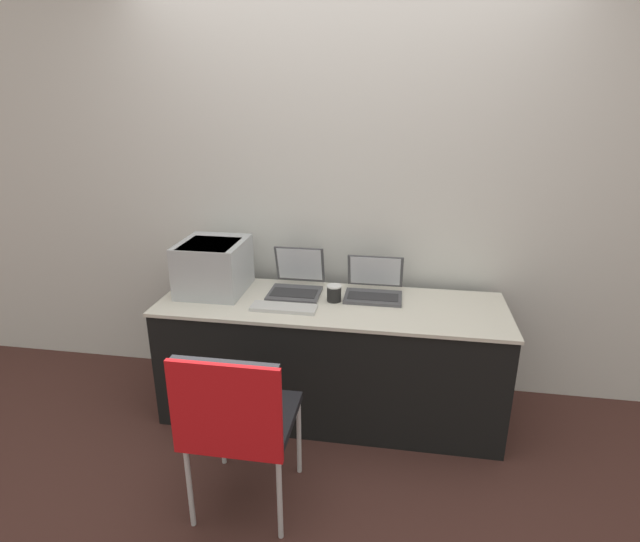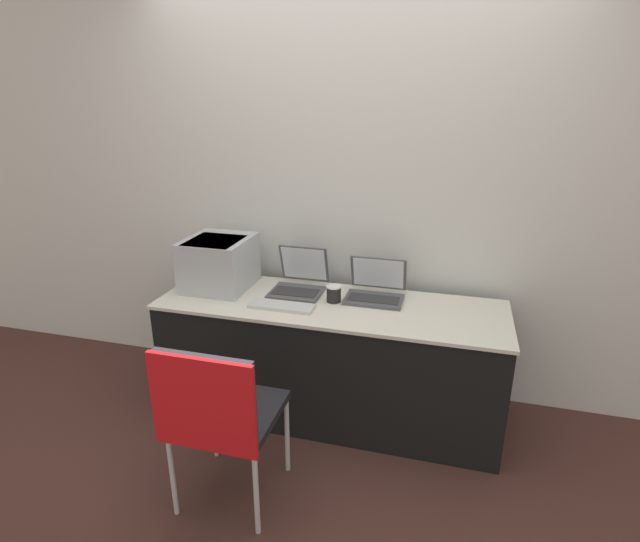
{
  "view_description": "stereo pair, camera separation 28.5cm",
  "coord_description": "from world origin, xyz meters",
  "px_view_note": "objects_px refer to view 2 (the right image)",
  "views": [
    {
      "loc": [
        0.37,
        -2.31,
        1.87
      ],
      "look_at": [
        -0.07,
        0.34,
        0.91
      ],
      "focal_mm": 28.0,
      "sensor_mm": 36.0,
      "label": 1
    },
    {
      "loc": [
        0.65,
        -2.25,
        1.87
      ],
      "look_at": [
        -0.07,
        0.34,
        0.91
      ],
      "focal_mm": 28.0,
      "sensor_mm": 36.0,
      "label": 2
    }
  ],
  "objects_px": {
    "chair": "(217,409)",
    "external_keyboard": "(282,306)",
    "printer": "(219,261)",
    "coffee_cup": "(334,294)",
    "laptop_right": "(375,290)",
    "laptop_left": "(299,282)"
  },
  "relations": [
    {
      "from": "external_keyboard",
      "to": "chair",
      "type": "relative_size",
      "value": 0.42
    },
    {
      "from": "printer",
      "to": "laptop_left",
      "type": "xyz_separation_m",
      "value": [
        0.5,
        0.07,
        -0.11
      ]
    },
    {
      "from": "laptop_right",
      "to": "coffee_cup",
      "type": "relative_size",
      "value": 3.45
    },
    {
      "from": "printer",
      "to": "external_keyboard",
      "type": "distance_m",
      "value": 0.55
    },
    {
      "from": "chair",
      "to": "external_keyboard",
      "type": "bearing_deg",
      "value": 87.09
    },
    {
      "from": "printer",
      "to": "laptop_right",
      "type": "relative_size",
      "value": 1.24
    },
    {
      "from": "laptop_left",
      "to": "coffee_cup",
      "type": "xyz_separation_m",
      "value": [
        0.25,
        -0.11,
        -0.01
      ]
    },
    {
      "from": "laptop_right",
      "to": "external_keyboard",
      "type": "relative_size",
      "value": 0.91
    },
    {
      "from": "external_keyboard",
      "to": "coffee_cup",
      "type": "bearing_deg",
      "value": 32.43
    },
    {
      "from": "external_keyboard",
      "to": "chair",
      "type": "bearing_deg",
      "value": -92.91
    },
    {
      "from": "coffee_cup",
      "to": "printer",
      "type": "bearing_deg",
      "value": 176.68
    },
    {
      "from": "external_keyboard",
      "to": "laptop_right",
      "type": "bearing_deg",
      "value": 30.74
    },
    {
      "from": "laptop_left",
      "to": "chair",
      "type": "bearing_deg",
      "value": -92.97
    },
    {
      "from": "printer",
      "to": "coffee_cup",
      "type": "relative_size",
      "value": 4.28
    },
    {
      "from": "coffee_cup",
      "to": "external_keyboard",
      "type": "bearing_deg",
      "value": -147.57
    },
    {
      "from": "printer",
      "to": "laptop_right",
      "type": "distance_m",
      "value": 0.97
    },
    {
      "from": "laptop_left",
      "to": "coffee_cup",
      "type": "relative_size",
      "value": 3.51
    },
    {
      "from": "laptop_right",
      "to": "coffee_cup",
      "type": "bearing_deg",
      "value": -151.33
    },
    {
      "from": "printer",
      "to": "external_keyboard",
      "type": "bearing_deg",
      "value": -23.52
    },
    {
      "from": "chair",
      "to": "coffee_cup",
      "type": "bearing_deg",
      "value": 71.94
    },
    {
      "from": "laptop_right",
      "to": "printer",
      "type": "bearing_deg",
      "value": -175.33
    },
    {
      "from": "printer",
      "to": "laptop_left",
      "type": "height_order",
      "value": "printer"
    }
  ]
}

